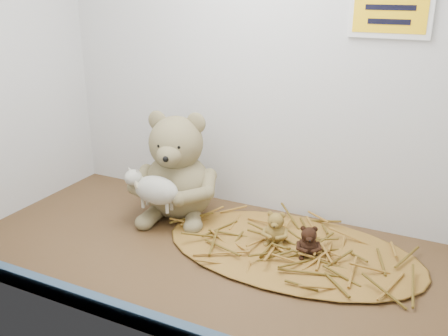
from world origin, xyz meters
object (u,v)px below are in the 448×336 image
at_px(main_teddy, 177,165).
at_px(mini_teddy_brown, 309,240).
at_px(toy_lamb, 156,190).
at_px(mini_teddy_tan, 276,226).

xyz_separation_m(main_teddy, mini_teddy_brown, (0.39, -0.07, -0.10)).
height_order(toy_lamb, mini_teddy_brown, toy_lamb).
bearing_deg(main_teddy, mini_teddy_brown, -25.36).
distance_m(main_teddy, mini_teddy_tan, 0.32).
height_order(main_teddy, mini_teddy_brown, main_teddy).
bearing_deg(toy_lamb, mini_teddy_brown, 4.98).
relative_size(main_teddy, toy_lamb, 1.84).
xyz_separation_m(mini_teddy_tan, mini_teddy_brown, (0.09, -0.02, -0.00)).
distance_m(toy_lamb, mini_teddy_tan, 0.31).
bearing_deg(mini_teddy_brown, mini_teddy_tan, 142.16).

